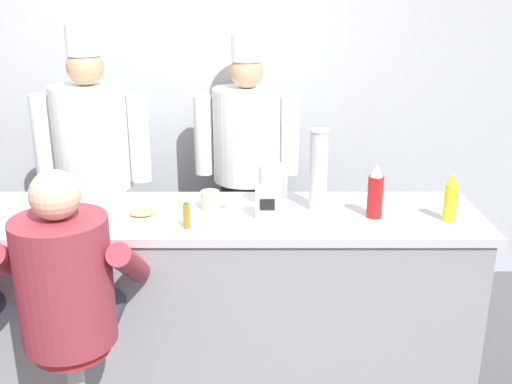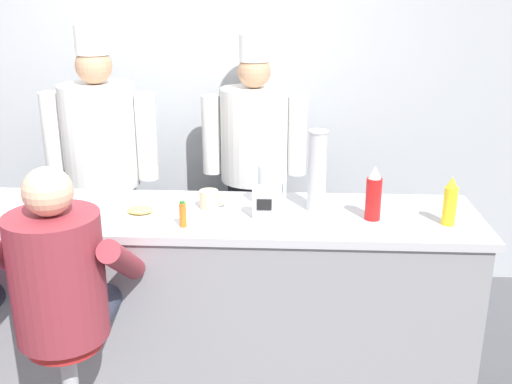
% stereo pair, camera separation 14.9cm
% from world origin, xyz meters
% --- Properties ---
extents(wall_back, '(10.00, 0.06, 2.70)m').
position_xyz_m(wall_back, '(0.00, 1.79, 1.35)').
color(wall_back, '#B2B7BC').
rests_on(wall_back, ground_plane).
extents(diner_counter, '(3.18, 0.64, 1.03)m').
position_xyz_m(diner_counter, '(0.00, 0.32, 0.52)').
color(diner_counter, gray).
rests_on(diner_counter, ground_plane).
extents(ketchup_bottle_red, '(0.07, 0.07, 0.26)m').
position_xyz_m(ketchup_bottle_red, '(1.06, 0.27, 1.15)').
color(ketchup_bottle_red, red).
rests_on(ketchup_bottle_red, diner_counter).
extents(mustard_bottle_yellow, '(0.06, 0.06, 0.23)m').
position_xyz_m(mustard_bottle_yellow, '(1.40, 0.22, 1.14)').
color(mustard_bottle_yellow, yellow).
rests_on(mustard_bottle_yellow, diner_counter).
extents(hot_sauce_bottle_orange, '(0.03, 0.03, 0.12)m').
position_xyz_m(hot_sauce_bottle_orange, '(0.18, 0.13, 1.09)').
color(hot_sauce_bottle_orange, orange).
rests_on(hot_sauce_bottle_orange, diner_counter).
extents(water_pitcher_clear, '(0.14, 0.12, 0.21)m').
position_xyz_m(water_pitcher_clear, '(0.57, 0.43, 1.14)').
color(water_pitcher_clear, silver).
rests_on(water_pitcher_clear, diner_counter).
extents(breakfast_plate, '(0.28, 0.28, 0.05)m').
position_xyz_m(breakfast_plate, '(-0.04, 0.25, 1.05)').
color(breakfast_plate, white).
rests_on(breakfast_plate, diner_counter).
extents(cereal_bowl, '(0.14, 0.14, 0.05)m').
position_xyz_m(cereal_bowl, '(-0.42, 0.14, 1.06)').
color(cereal_bowl, '#B24C47').
rests_on(cereal_bowl, diner_counter).
extents(coffee_mug_tan, '(0.14, 0.09, 0.09)m').
position_xyz_m(coffee_mug_tan, '(0.28, 0.38, 1.08)').
color(coffee_mug_tan, beige).
rests_on(coffee_mug_tan, diner_counter).
extents(cup_stack_steel, '(0.10, 0.10, 0.40)m').
position_xyz_m(cup_stack_steel, '(0.80, 0.38, 1.23)').
color(cup_stack_steel, '#B7BABF').
rests_on(cup_stack_steel, diner_counter).
extents(napkin_dispenser_chrome, '(0.12, 0.07, 0.15)m').
position_xyz_m(napkin_dispenser_chrome, '(0.55, 0.27, 1.11)').
color(napkin_dispenser_chrome, silver).
rests_on(napkin_dispenser_chrome, diner_counter).
extents(diner_seated_maroon, '(0.57, 0.56, 1.43)m').
position_xyz_m(diner_seated_maroon, '(-0.25, -0.25, 0.93)').
color(diner_seated_maroon, '#B2B5BA').
rests_on(diner_seated_maroon, ground_plane).
extents(cook_in_whites_near, '(0.73, 0.47, 1.86)m').
position_xyz_m(cook_in_whites_near, '(-0.53, 1.24, 1.02)').
color(cook_in_whites_near, '#232328').
rests_on(cook_in_whites_near, ground_plane).
extents(cook_in_whites_far, '(0.70, 0.45, 1.79)m').
position_xyz_m(cook_in_whites_far, '(0.44, 1.50, 0.98)').
color(cook_in_whites_far, '#232328').
rests_on(cook_in_whites_far, ground_plane).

